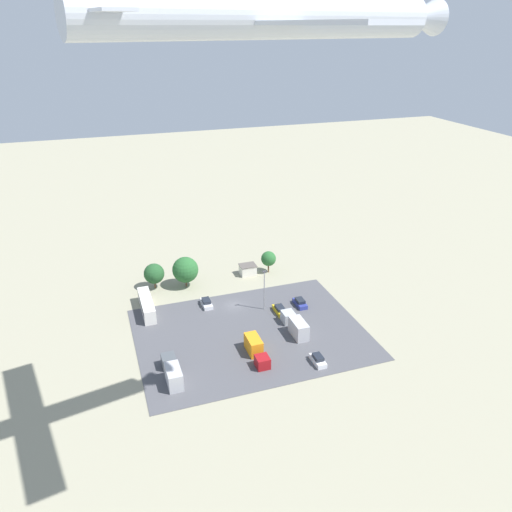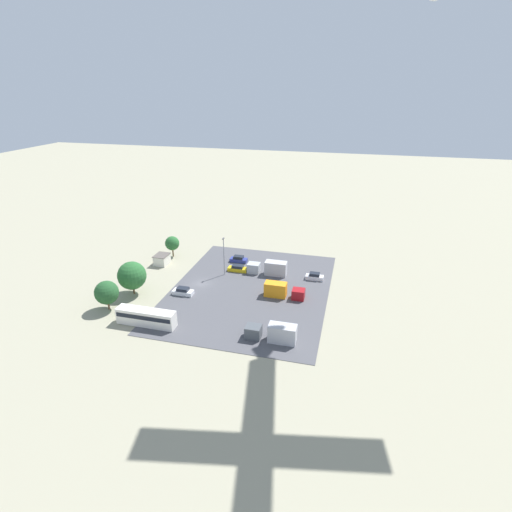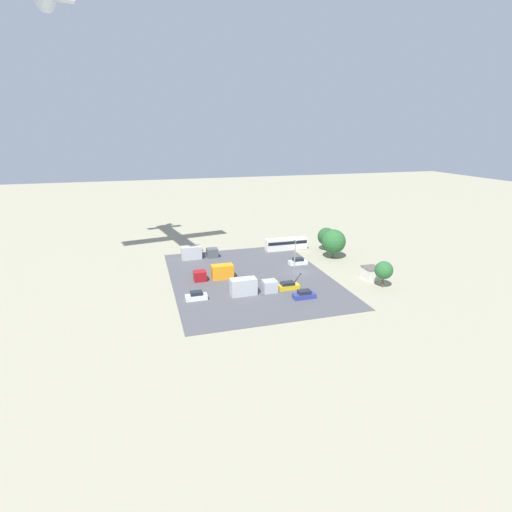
{
  "view_description": "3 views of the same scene",
  "coord_description": "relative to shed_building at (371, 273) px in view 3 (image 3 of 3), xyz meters",
  "views": [
    {
      "loc": [
        26.48,
        91.85,
        56.35
      ],
      "look_at": [
        4.79,
        28.94,
        25.51
      ],
      "focal_mm": 35.0,
      "sensor_mm": 36.0,
      "label": 1
    },
    {
      "loc": [
        75.58,
        32.56,
        41.93
      ],
      "look_at": [
        -4.13,
        11.95,
        6.48
      ],
      "focal_mm": 28.0,
      "sensor_mm": 36.0,
      "label": 2
    },
    {
      "loc": [
        -79.39,
        33.91,
        30.74
      ],
      "look_at": [
        2.41,
        9.75,
        4.19
      ],
      "focal_mm": 28.0,
      "sensor_mm": 36.0,
      "label": 3
    }
  ],
  "objects": [
    {
      "name": "ground_plane",
      "position": [
        7.71,
        13.56,
        -1.29
      ],
      "size": [
        400.0,
        400.0,
        0.0
      ],
      "primitive_type": "plane",
      "color": "gray"
    },
    {
      "name": "parking_lot_surface",
      "position": [
        7.71,
        25.28,
        -1.25
      ],
      "size": [
        45.11,
        34.06,
        0.08
      ],
      "color": "#4C4C51",
      "rests_on": "ground"
    },
    {
      "name": "shed_building",
      "position": [
        0.0,
        0.0,
        0.0
      ],
      "size": [
        4.01,
        3.29,
        2.56
      ],
      "color": "silver",
      "rests_on": "ground"
    },
    {
      "name": "bus",
      "position": [
        26.19,
        10.01,
        0.5
      ],
      "size": [
        2.46,
        11.51,
        3.16
      ],
      "color": "silver",
      "rests_on": "ground"
    },
    {
      "name": "parked_car_0",
      "position": [
        -0.77,
        19.79,
        -0.57
      ],
      "size": [
        1.9,
        4.79,
        1.53
      ],
      "color": "gold",
      "rests_on": "ground"
    },
    {
      "name": "parked_car_1",
      "position": [
        13.46,
        11.73,
        -0.55
      ],
      "size": [
        1.94,
        4.48,
        1.57
      ],
      "rotation": [
        0.0,
        0.0,
        3.14
      ],
      "color": "silver",
      "rests_on": "ground"
    },
    {
      "name": "parked_car_2",
      "position": [
        -6.08,
        18.41,
        -0.53
      ],
      "size": [
        1.91,
        4.33,
        1.62
      ],
      "rotation": [
        0.0,
        0.0,
        3.14
      ],
      "color": "navy",
      "rests_on": "ground"
    },
    {
      "name": "parked_car_3",
      "position": [
        -0.88,
        38.46,
        -0.52
      ],
      "size": [
        1.78,
        4.12,
        1.65
      ],
      "color": "silver",
      "rests_on": "ground"
    },
    {
      "name": "parked_truck_0",
      "position": [
        -1.05,
        27.66,
        0.32
      ],
      "size": [
        2.48,
        9.42,
        3.33
      ],
      "rotation": [
        0.0,
        0.0,
        3.14
      ],
      "color": "#ADB2B7",
      "rests_on": "ground"
    },
    {
      "name": "parked_truck_1",
      "position": [
        9.12,
        32.67,
        0.2
      ],
      "size": [
        2.41,
        8.6,
        3.07
      ],
      "color": "maroon",
      "rests_on": "ground"
    },
    {
      "name": "parked_truck_2",
      "position": [
        25.1,
        34.37,
        0.28
      ],
      "size": [
        2.47,
        9.14,
        3.26
      ],
      "rotation": [
        0.0,
        0.0,
        3.14
      ],
      "color": "#4C5156",
      "rests_on": "ground"
    },
    {
      "name": "tree_near_shed",
      "position": [
        15.79,
        1.26,
        3.1
      ],
      "size": [
        6.1,
        6.1,
        7.44
      ],
      "color": "brown",
      "rests_on": "ground"
    },
    {
      "name": "tree_apron_mid",
      "position": [
        -5.25,
        0.55,
        2.43
      ],
      "size": [
        3.71,
        3.71,
        5.59
      ],
      "color": "brown",
      "rests_on": "ground"
    },
    {
      "name": "tree_apron_far",
      "position": [
        22.9,
        -0.28,
        2.51
      ],
      "size": [
        4.77,
        4.77,
        6.19
      ],
      "color": "brown",
      "rests_on": "ground"
    },
    {
      "name": "light_pole_lot_centre",
      "position": [
        1.94,
        17.29,
        3.88
      ],
      "size": [
        0.9,
        0.28,
        9.31
      ],
      "color": "gray",
      "rests_on": "ground"
    }
  ]
}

